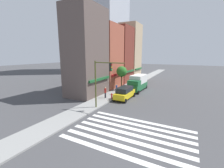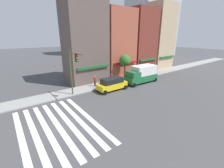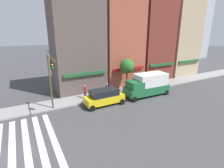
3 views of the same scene
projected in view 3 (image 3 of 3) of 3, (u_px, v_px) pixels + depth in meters
ground_plane at (12, 154)px, 12.69m from camera, size 200.00×200.00×0.00m
sidewalk_left at (12, 112)px, 18.95m from camera, size 120.00×3.00×0.15m
crosswalk_stripes at (12, 154)px, 12.69m from camera, size 6.55×10.80×0.01m
storefront_row at (137, 40)px, 29.00m from camera, size 27.19×5.30×15.35m
traffic_signal at (51, 75)px, 17.92m from camera, size 0.32×4.10×6.26m
suv_yellow at (104, 97)px, 20.80m from camera, size 4.71×2.12×1.94m
box_truck_green at (147, 84)px, 23.61m from camera, size 6.26×2.42×3.04m
pedestrian_grey_coat at (167, 79)px, 27.85m from camera, size 0.32×0.32×1.77m
pedestrian_blue_shirt at (107, 89)px, 23.33m from camera, size 0.32×0.32×1.77m
pedestrian_red_jacket at (85, 91)px, 22.46m from camera, size 0.32×0.32×1.77m
fire_hydrant at (90, 97)px, 21.79m from camera, size 0.24×0.24×0.84m
street_tree at (127, 66)px, 24.63m from camera, size 2.07×2.07×4.65m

